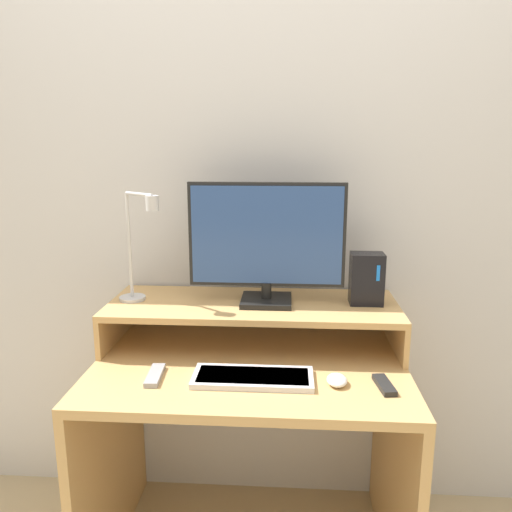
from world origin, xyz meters
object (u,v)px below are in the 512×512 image
remote_secondary (384,385)px  monitor (267,241)px  router_dock (367,279)px  mouse (337,380)px  remote_control (155,375)px  keyboard (253,377)px  desk_lamp (139,249)px

remote_secondary → monitor: bearing=139.7°
router_dock → mouse: size_ratio=2.23×
router_dock → remote_control: (-0.68, -0.31, -0.24)m
keyboard → monitor: bearing=84.7°
remote_secondary → mouse: bearing=176.0°
monitor → desk_lamp: (-0.45, -0.03, -0.03)m
monitor → keyboard: (-0.03, -0.29, -0.37)m
desk_lamp → router_dock: (0.80, 0.04, -0.10)m
router_dock → desk_lamp: bearing=-177.0°
mouse → router_dock: bearing=68.6°
remote_control → remote_secondary: (0.70, -0.02, 0.00)m
router_dock → keyboard: router_dock is taller
mouse → desk_lamp: bearing=157.8°
remote_control → monitor: bearing=41.6°
desk_lamp → router_dock: bearing=3.0°
desk_lamp → keyboard: size_ratio=1.07×
monitor → remote_control: monitor is taller
desk_lamp → remote_control: desk_lamp is taller
monitor → remote_control: size_ratio=3.78×
desk_lamp → remote_secondary: size_ratio=3.13×
monitor → keyboard: size_ratio=1.48×
desk_lamp → mouse: bearing=-22.2°
mouse → remote_secondary: bearing=-4.0°
monitor → desk_lamp: 0.45m
remote_control → remote_secondary: same height
mouse → remote_control: bearing=179.3°
monitor → mouse: (0.23, -0.30, -0.37)m
router_dock → remote_secondary: size_ratio=1.45×
keyboard → mouse: (0.26, -0.01, 0.00)m
monitor → keyboard: monitor is taller
monitor → mouse: bearing=-53.0°
monitor → remote_secondary: (0.37, -0.31, -0.37)m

